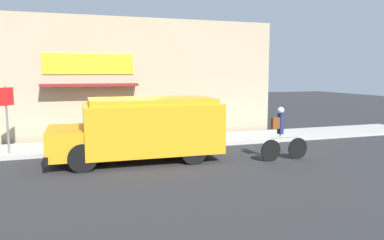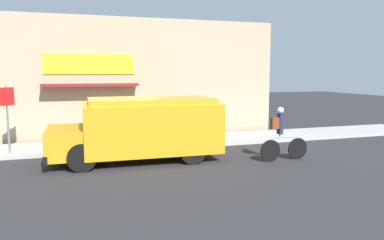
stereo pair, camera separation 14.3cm
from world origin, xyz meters
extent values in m
plane|color=#2B2B2D|center=(0.00, 0.00, 0.00)|extent=(70.00, 70.00, 0.00)
cube|color=#ADAAA3|center=(0.00, 1.18, 0.06)|extent=(28.00, 2.37, 0.13)
cube|color=tan|center=(0.00, 2.76, 2.57)|extent=(14.91, 0.18, 5.14)
cube|color=gold|center=(-0.81, 2.65, 3.19)|extent=(3.58, 0.05, 0.82)
cube|color=maroon|center=(-0.81, 2.30, 2.35)|extent=(3.76, 0.74, 0.10)
cube|color=orange|center=(0.88, -1.30, 1.07)|extent=(4.34, 2.47, 1.56)
cube|color=orange|center=(-1.80, -1.22, 0.72)|extent=(1.15, 2.20, 0.86)
cube|color=orange|center=(0.88, -1.30, 1.93)|extent=(3.99, 2.27, 0.17)
cube|color=black|center=(-2.31, -1.21, 0.39)|extent=(0.18, 2.31, 0.24)
cube|color=red|center=(-0.26, 0.16, 1.15)|extent=(0.04, 0.44, 0.44)
cylinder|color=black|center=(-1.30, -0.22, 0.41)|extent=(0.84, 0.28, 0.83)
cylinder|color=black|center=(-1.36, -2.25, 0.41)|extent=(0.84, 0.28, 0.83)
cylinder|color=black|center=(2.02, -0.31, 0.41)|extent=(0.84, 0.28, 0.83)
cylinder|color=black|center=(1.97, -2.34, 0.41)|extent=(0.84, 0.28, 0.83)
cylinder|color=black|center=(5.46, -2.79, 0.35)|extent=(0.71, 0.06, 0.71)
cylinder|color=black|center=(4.43, -2.82, 0.35)|extent=(0.71, 0.06, 0.71)
cylinder|color=#999EA3|center=(4.95, -2.81, 0.76)|extent=(0.97, 0.06, 0.04)
cylinder|color=#999EA3|center=(4.77, -2.81, 0.82)|extent=(0.04, 0.04, 0.12)
cube|color=navy|center=(4.77, -2.81, 1.21)|extent=(0.12, 0.20, 0.66)
sphere|color=white|center=(4.77, -2.81, 1.65)|extent=(0.21, 0.21, 0.21)
cube|color=brown|center=(4.58, -2.82, 1.24)|extent=(0.26, 0.15, 0.36)
cylinder|color=slate|center=(-3.65, 0.58, 1.26)|extent=(0.07, 0.07, 2.27)
cube|color=red|center=(-3.65, 0.53, 2.05)|extent=(0.45, 0.45, 0.60)
camera|label=1|loc=(-1.71, -13.18, 2.84)|focal=35.00mm
camera|label=2|loc=(-1.57, -13.23, 2.84)|focal=35.00mm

